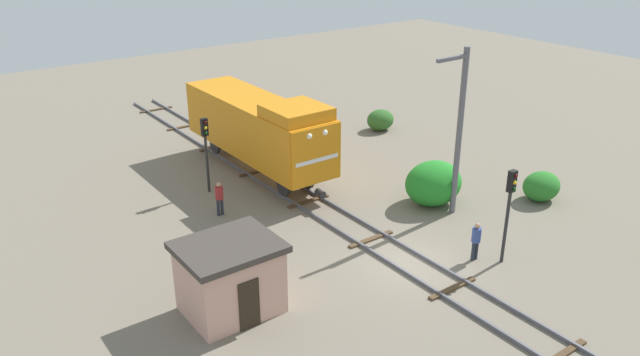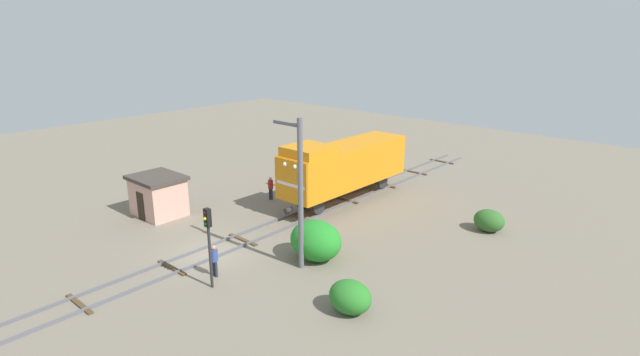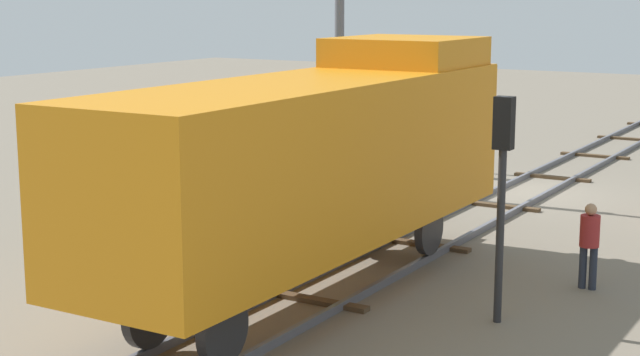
{
  "view_description": "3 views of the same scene",
  "coord_description": "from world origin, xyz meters",
  "px_view_note": "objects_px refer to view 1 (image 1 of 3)",
  "views": [
    {
      "loc": [
        -16.12,
        -15.83,
        13.44
      ],
      "look_at": [
        0.51,
        6.93,
        1.3
      ],
      "focal_mm": 35.0,
      "sensor_mm": 36.0,
      "label": 1
    },
    {
      "loc": [
        21.65,
        -14.9,
        12.21
      ],
      "look_at": [
        -0.19,
        9.53,
        2.24
      ],
      "focal_mm": 28.0,
      "sensor_mm": 36.0,
      "label": 2
    },
    {
      "loc": [
        -9.15,
        27.04,
        5.66
      ],
      "look_at": [
        0.13,
        11.5,
        2.26
      ],
      "focal_mm": 55.0,
      "sensor_mm": 36.0,
      "label": 3
    }
  ],
  "objects_px": {
    "traffic_signal_near": "(510,200)",
    "traffic_signal_mid": "(206,141)",
    "worker_by_signal": "(219,196)",
    "catenary_mast": "(459,129)",
    "worker_near_track": "(476,238)",
    "relay_hut": "(230,277)",
    "locomotive": "(259,126)"
  },
  "relations": [
    {
      "from": "relay_hut",
      "to": "traffic_signal_mid",
      "type": "bearing_deg",
      "value": 67.53
    },
    {
      "from": "traffic_signal_near",
      "to": "relay_hut",
      "type": "distance_m",
      "value": 11.38
    },
    {
      "from": "locomotive",
      "to": "traffic_signal_near",
      "type": "distance_m",
      "value": 14.38
    },
    {
      "from": "worker_by_signal",
      "to": "catenary_mast",
      "type": "xyz_separation_m",
      "value": [
        9.14,
        -6.33,
        3.25
      ]
    },
    {
      "from": "traffic_signal_mid",
      "to": "catenary_mast",
      "type": "bearing_deg",
      "value": -47.46
    },
    {
      "from": "catenary_mast",
      "to": "relay_hut",
      "type": "relative_size",
      "value": 2.28
    },
    {
      "from": "catenary_mast",
      "to": "locomotive",
      "type": "bearing_deg",
      "value": 117.24
    },
    {
      "from": "worker_by_signal",
      "to": "relay_hut",
      "type": "relative_size",
      "value": 0.49
    },
    {
      "from": "traffic_signal_near",
      "to": "worker_near_track",
      "type": "distance_m",
      "value": 2.17
    },
    {
      "from": "traffic_signal_near",
      "to": "worker_near_track",
      "type": "bearing_deg",
      "value": 135.1
    },
    {
      "from": "worker_near_track",
      "to": "relay_hut",
      "type": "bearing_deg",
      "value": -150.43
    },
    {
      "from": "locomotive",
      "to": "traffic_signal_near",
      "type": "xyz_separation_m",
      "value": [
        3.2,
        -14.02,
        0.07
      ]
    },
    {
      "from": "traffic_signal_mid",
      "to": "worker_by_signal",
      "type": "xyz_separation_m",
      "value": [
        -0.8,
        -2.76,
        -1.77
      ]
    },
    {
      "from": "relay_hut",
      "to": "traffic_signal_near",
      "type": "bearing_deg",
      "value": -18.61
    },
    {
      "from": "locomotive",
      "to": "catenary_mast",
      "type": "height_order",
      "value": "catenary_mast"
    },
    {
      "from": "traffic_signal_near",
      "to": "worker_near_track",
      "type": "relative_size",
      "value": 2.41
    },
    {
      "from": "traffic_signal_near",
      "to": "traffic_signal_mid",
      "type": "xyz_separation_m",
      "value": [
        -6.6,
        13.52,
        -0.08
      ]
    },
    {
      "from": "traffic_signal_near",
      "to": "catenary_mast",
      "type": "relative_size",
      "value": 0.51
    },
    {
      "from": "worker_near_track",
      "to": "catenary_mast",
      "type": "height_order",
      "value": "catenary_mast"
    },
    {
      "from": "traffic_signal_near",
      "to": "traffic_signal_mid",
      "type": "bearing_deg",
      "value": 116.02
    },
    {
      "from": "traffic_signal_near",
      "to": "traffic_signal_mid",
      "type": "height_order",
      "value": "traffic_signal_near"
    },
    {
      "from": "worker_near_track",
      "to": "relay_hut",
      "type": "distance_m",
      "value": 10.3
    },
    {
      "from": "traffic_signal_near",
      "to": "traffic_signal_mid",
      "type": "distance_m",
      "value": 15.04
    },
    {
      "from": "traffic_signal_near",
      "to": "worker_near_track",
      "type": "height_order",
      "value": "traffic_signal_near"
    },
    {
      "from": "traffic_signal_mid",
      "to": "relay_hut",
      "type": "distance_m",
      "value": 10.82
    },
    {
      "from": "traffic_signal_mid",
      "to": "worker_near_track",
      "type": "relative_size",
      "value": 2.33
    },
    {
      "from": "worker_near_track",
      "to": "traffic_signal_mid",
      "type": "bearing_deg",
      "value": 159.91
    },
    {
      "from": "locomotive",
      "to": "relay_hut",
      "type": "bearing_deg",
      "value": -125.75
    },
    {
      "from": "traffic_signal_near",
      "to": "traffic_signal_mid",
      "type": "relative_size",
      "value": 1.03
    },
    {
      "from": "worker_near_track",
      "to": "worker_by_signal",
      "type": "distance_m",
      "value": 11.95
    },
    {
      "from": "relay_hut",
      "to": "catenary_mast",
      "type": "bearing_deg",
      "value": 3.8
    },
    {
      "from": "worker_by_signal",
      "to": "traffic_signal_near",
      "type": "bearing_deg",
      "value": 49.91
    }
  ]
}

